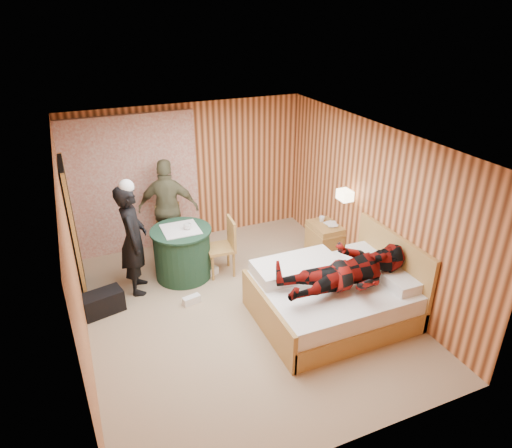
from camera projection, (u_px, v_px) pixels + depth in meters
name	position (u px, v px, depth m)	size (l,w,h in m)	color
floor	(242.00, 309.00, 6.61)	(4.20, 5.00, 0.01)	#9D8A67
ceiling	(239.00, 140.00, 5.52)	(4.20, 5.00, 0.01)	silver
wall_back	(190.00, 174.00, 8.14)	(4.20, 0.02, 2.50)	#F39A5D
wall_left	(73.00, 264.00, 5.33)	(0.02, 5.00, 2.50)	#F39A5D
wall_right	(372.00, 207.00, 6.81)	(0.02, 5.00, 2.50)	#F39A5D
curtain	(134.00, 185.00, 7.75)	(2.20, 0.08, 2.40)	beige
doorway	(73.00, 231.00, 6.60)	(0.06, 0.90, 2.05)	black
wall_lamp	(345.00, 195.00, 7.09)	(0.26, 0.24, 0.16)	gold
bed	(333.00, 296.00, 6.34)	(2.04, 1.61, 1.11)	tan
nightstand	(324.00, 240.00, 7.87)	(0.46, 0.63, 0.60)	tan
round_table	(182.00, 252.00, 7.24)	(0.95, 0.95, 0.85)	#1D3F2A
chair_far	(171.00, 227.00, 7.80)	(0.44, 0.44, 0.93)	tan
chair_near	(225.00, 242.00, 7.27)	(0.46, 0.46, 0.95)	tan
duffel_bag	(103.00, 303.00, 6.48)	(0.57, 0.30, 0.32)	black
sneaker_left	(192.00, 300.00, 6.71)	(0.26, 0.11, 0.12)	white
sneaker_right	(210.00, 272.00, 7.40)	(0.28, 0.11, 0.12)	white
woman_standing	(133.00, 240.00, 6.70)	(0.63, 0.41, 1.72)	black
man_at_table	(168.00, 209.00, 7.70)	(1.01, 0.42, 1.72)	#676545
man_on_bed	(349.00, 262.00, 5.87)	(1.77, 0.67, 0.86)	maroon
book_lower	(327.00, 225.00, 7.69)	(0.17, 0.22, 0.02)	white
book_upper	(327.00, 224.00, 7.68)	(0.16, 0.22, 0.02)	white
cup_nightstand	(322.00, 219.00, 7.83)	(0.10, 0.10, 0.09)	white
cup_table	(187.00, 226.00, 7.02)	(0.12, 0.12, 0.10)	white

